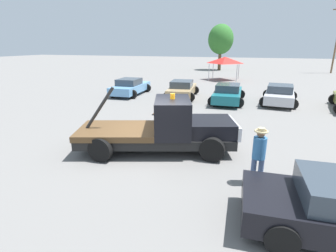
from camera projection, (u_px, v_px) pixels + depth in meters
name	position (u px, v px, depth m)	size (l,w,h in m)	color
ground_plane	(156.00, 150.00, 10.31)	(160.00, 160.00, 0.00)	slate
tow_truck	(165.00, 129.00, 10.04)	(6.32, 3.79, 2.51)	black
person_near_truck	(259.00, 152.00, 7.56)	(0.39, 0.39, 1.74)	#475B84
parked_car_skyblue	(130.00, 87.00, 21.53)	(2.53, 4.68, 1.34)	#669ED1
parked_car_tan	(182.00, 89.00, 20.36)	(2.68, 4.70, 1.34)	tan
parked_car_teal	(228.00, 93.00, 18.62)	(2.46, 4.68, 1.34)	#196670
parked_car_silver	(280.00, 94.00, 18.28)	(2.68, 4.76, 1.34)	#B7B7BC
canopy_tent_red	(225.00, 60.00, 30.09)	(3.14, 3.14, 2.65)	#9E9EA3
tree_left	(221.00, 39.00, 41.35)	(3.96, 3.96, 7.07)	brown
traffic_cone	(156.00, 110.00, 15.46)	(0.40, 0.40, 0.55)	black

